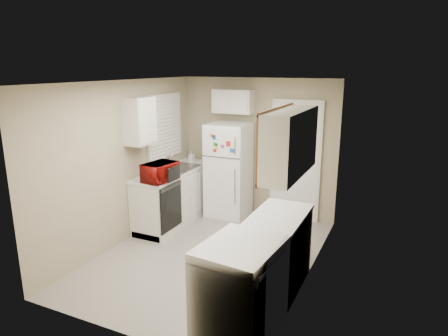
% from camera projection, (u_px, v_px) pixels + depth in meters
% --- Properties ---
extents(floor, '(3.80, 3.80, 0.00)m').
position_uv_depth(floor, '(209.00, 254.00, 5.66)').
color(floor, '#A8A198').
rests_on(floor, ground).
extents(ceiling, '(3.80, 3.80, 0.00)m').
position_uv_depth(ceiling, '(207.00, 82.00, 5.06)').
color(ceiling, white).
rests_on(ceiling, floor).
extents(wall_left, '(3.80, 3.80, 0.00)m').
position_uv_depth(wall_left, '(125.00, 162.00, 5.93)').
color(wall_left, tan).
rests_on(wall_left, floor).
extents(wall_right, '(3.80, 3.80, 0.00)m').
position_uv_depth(wall_right, '(312.00, 186.00, 4.78)').
color(wall_right, tan).
rests_on(wall_right, floor).
extents(wall_back, '(2.80, 2.80, 0.00)m').
position_uv_depth(wall_back, '(258.00, 147.00, 7.02)').
color(wall_back, tan).
rests_on(wall_back, floor).
extents(wall_front, '(2.80, 2.80, 0.00)m').
position_uv_depth(wall_front, '(115.00, 222.00, 3.69)').
color(wall_front, tan).
rests_on(wall_front, floor).
extents(left_counter, '(0.60, 1.80, 0.90)m').
position_uv_depth(left_counter, '(175.00, 196.00, 6.78)').
color(left_counter, silver).
rests_on(left_counter, floor).
extents(dishwasher, '(0.03, 0.58, 0.72)m').
position_uv_depth(dishwasher, '(171.00, 207.00, 6.13)').
color(dishwasher, black).
rests_on(dishwasher, floor).
extents(sink, '(0.54, 0.74, 0.16)m').
position_uv_depth(sink, '(179.00, 170.00, 6.81)').
color(sink, gray).
rests_on(sink, left_counter).
extents(microwave, '(0.54, 0.35, 0.34)m').
position_uv_depth(microwave, '(160.00, 172.00, 6.00)').
color(microwave, maroon).
rests_on(microwave, left_counter).
extents(soap_bottle, '(0.10, 0.10, 0.19)m').
position_uv_depth(soap_bottle, '(192.00, 156.00, 7.25)').
color(soap_bottle, silver).
rests_on(soap_bottle, left_counter).
extents(window_blinds, '(0.10, 0.98, 1.08)m').
position_uv_depth(window_blinds, '(165.00, 126.00, 6.73)').
color(window_blinds, silver).
rests_on(window_blinds, wall_left).
extents(upper_cabinet_left, '(0.30, 0.45, 0.70)m').
position_uv_depth(upper_cabinet_left, '(140.00, 121.00, 5.91)').
color(upper_cabinet_left, silver).
rests_on(upper_cabinet_left, wall_left).
extents(refrigerator, '(0.70, 0.68, 1.65)m').
position_uv_depth(refrigerator, '(229.00, 171.00, 6.92)').
color(refrigerator, white).
rests_on(refrigerator, floor).
extents(cabinet_over_fridge, '(0.70, 0.30, 0.40)m').
position_uv_depth(cabinet_over_fridge, '(234.00, 101.00, 6.85)').
color(cabinet_over_fridge, silver).
rests_on(cabinet_over_fridge, wall_back).
extents(interior_door, '(0.86, 0.06, 2.08)m').
position_uv_depth(interior_door, '(295.00, 162.00, 6.75)').
color(interior_door, white).
rests_on(interior_door, floor).
extents(right_counter, '(0.60, 2.00, 0.90)m').
position_uv_depth(right_counter, '(265.00, 267.00, 4.39)').
color(right_counter, silver).
rests_on(right_counter, floor).
extents(stove, '(0.74, 0.88, 1.01)m').
position_uv_depth(stove, '(240.00, 292.00, 3.81)').
color(stove, white).
rests_on(stove, floor).
extents(upper_cabinet_right, '(0.30, 1.20, 0.70)m').
position_uv_depth(upper_cabinet_right, '(291.00, 143.00, 4.26)').
color(upper_cabinet_right, silver).
rests_on(upper_cabinet_right, wall_right).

